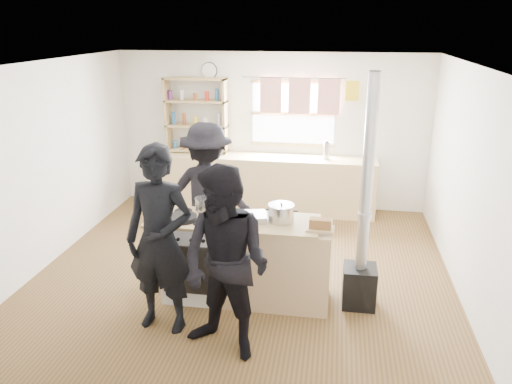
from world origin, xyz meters
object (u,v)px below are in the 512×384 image
Objects in this scene: stockpot_stove at (205,204)px; flue_heater at (362,249)px; person_far at (207,193)px; person_near_right at (226,265)px; person_near_left at (160,240)px; cooking_island at (247,260)px; skillet_greens at (183,218)px; roast_tray at (250,217)px; bread_board at (320,225)px; stockpot_counter at (281,213)px; thermos at (327,151)px.

flue_heater is at bearing -5.06° from stockpot_stove.
person_near_right is at bearing 115.20° from person_far.
person_near_left is at bearing 93.57° from person_far.
cooking_island is at bearing 132.38° from person_far.
skillet_greens is 0.72m from roast_tray.
person_far is (-1.89, 0.85, 0.23)m from flue_heater.
skillet_greens is 1.93m from flue_heater.
bread_board is 1.78m from person_far.
person_near_left is 1.05× the size of person_near_right.
cooking_island is 0.79× the size of flue_heater.
person_far is (-1.03, 0.86, -0.13)m from stockpot_counter.
stockpot_stove is (-0.51, 0.20, 0.54)m from cooking_island.
flue_heater is (1.90, 0.15, -0.30)m from skillet_greens.
roast_tray is 1.84× the size of stockpot_stove.
flue_heater is 2.09m from person_far.
flue_heater is at bearing 4.47° from skillet_greens.
roast_tray is 1.36× the size of bread_board.
thermos is 2.79m from flue_heater.
person_near_left is 1.56m from person_far.
bread_board is 0.57m from flue_heater.
skillet_greens is 0.18× the size of person_near_left.
roast_tray is (-0.72, -2.75, -0.07)m from thermos.
person_far is (-0.66, 1.88, -0.01)m from person_near_right.
cooking_island is 0.84m from skillet_greens.
thermos is 0.11× the size of flue_heater.
skillet_greens is at bearing -118.47° from stockpot_stove.
cooking_island is 1.20m from person_far.
person_near_right is (-1.24, -1.03, 0.24)m from flue_heater.
stockpot_stove is 0.89m from stockpot_counter.
stockpot_counter is at bearing 3.73° from roast_tray.
person_near_left is (-1.49, -3.43, -0.09)m from thermos.
person_near_left is at bearing -104.11° from stockpot_stove.
thermos is at bearing 74.59° from cooking_island.
roast_tray is 1.00m from person_near_right.
skillet_greens is 1.59× the size of stockpot_stove.
skillet_greens is (-1.44, -2.87, -0.08)m from thermos.
person_near_left is at bearing 178.93° from person_near_right.
cooking_island is 0.50m from roast_tray.
flue_heater is at bearing 0.61° from stockpot_counter.
skillet_greens is at bearing -175.53° from flue_heater.
skillet_greens is 0.19× the size of person_near_right.
thermos is at bearing 63.40° from skillet_greens.
roast_tray is 0.58m from stockpot_stove.
stockpot_counter is at bearing -179.39° from flue_heater.
skillet_greens is 0.19× the size of person_far.
thermos is 2.76m from stockpot_counter.
flue_heater reaches higher than stockpot_stove.
stockpot_counter is (0.37, 0.04, 0.56)m from cooking_island.
stockpot_stove is at bearing 61.53° from skillet_greens.
person_near_right is (-0.37, -1.02, -0.12)m from stockpot_counter.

